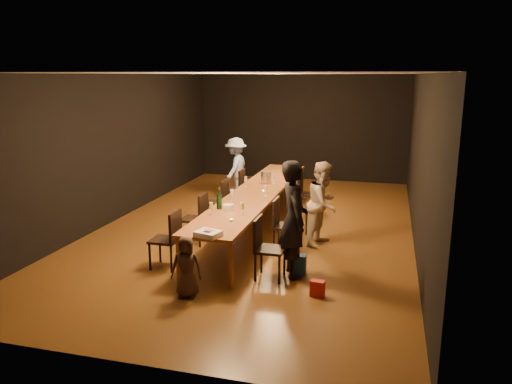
% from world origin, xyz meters
% --- Properties ---
extents(ground, '(10.00, 10.00, 0.00)m').
position_xyz_m(ground, '(0.00, 0.00, 0.00)').
color(ground, '#482C12').
rests_on(ground, ground).
extents(room_shell, '(6.04, 10.04, 3.02)m').
position_xyz_m(room_shell, '(0.00, 0.00, 2.08)').
color(room_shell, black).
rests_on(room_shell, ground).
extents(table, '(0.90, 6.00, 0.75)m').
position_xyz_m(table, '(0.00, 0.00, 0.70)').
color(table, '#98562C').
rests_on(table, ground).
extents(chair_right_0, '(0.42, 0.42, 0.93)m').
position_xyz_m(chair_right_0, '(0.85, -2.40, 0.47)').
color(chair_right_0, black).
rests_on(chair_right_0, ground).
extents(chair_right_1, '(0.42, 0.42, 0.93)m').
position_xyz_m(chair_right_1, '(0.85, -1.20, 0.47)').
color(chair_right_1, black).
rests_on(chair_right_1, ground).
extents(chair_right_2, '(0.42, 0.42, 0.93)m').
position_xyz_m(chair_right_2, '(0.85, 0.00, 0.47)').
color(chair_right_2, black).
rests_on(chair_right_2, ground).
extents(chair_right_3, '(0.42, 0.42, 0.93)m').
position_xyz_m(chair_right_3, '(0.85, 1.20, 0.47)').
color(chair_right_3, black).
rests_on(chair_right_3, ground).
extents(chair_left_0, '(0.42, 0.42, 0.93)m').
position_xyz_m(chair_left_0, '(-0.85, -2.40, 0.47)').
color(chair_left_0, black).
rests_on(chair_left_0, ground).
extents(chair_left_1, '(0.42, 0.42, 0.93)m').
position_xyz_m(chair_left_1, '(-0.85, -1.20, 0.47)').
color(chair_left_1, black).
rests_on(chair_left_1, ground).
extents(chair_left_2, '(0.42, 0.42, 0.93)m').
position_xyz_m(chair_left_2, '(-0.85, 0.00, 0.47)').
color(chair_left_2, black).
rests_on(chair_left_2, ground).
extents(chair_left_3, '(0.42, 0.42, 0.93)m').
position_xyz_m(chair_left_3, '(-0.85, 1.20, 0.47)').
color(chair_left_3, black).
rests_on(chair_left_3, ground).
extents(woman_birthday, '(0.64, 0.76, 1.77)m').
position_xyz_m(woman_birthday, '(1.16, -2.19, 0.89)').
color(woman_birthday, black).
rests_on(woman_birthday, ground).
extents(woman_tan, '(0.76, 0.87, 1.50)m').
position_xyz_m(woman_tan, '(1.40, -0.63, 0.75)').
color(woman_tan, '#CAB197').
rests_on(woman_tan, ground).
extents(man_blue, '(0.62, 1.00, 1.49)m').
position_xyz_m(man_blue, '(-1.15, 2.33, 0.75)').
color(man_blue, '#8DA7DA').
rests_on(man_blue, ground).
extents(child, '(0.46, 0.35, 0.86)m').
position_xyz_m(child, '(-0.11, -3.31, 0.43)').
color(child, '#442E26').
rests_on(child, ground).
extents(gift_bag_red, '(0.21, 0.13, 0.23)m').
position_xyz_m(gift_bag_red, '(1.63, -2.85, 0.12)').
color(gift_bag_red, red).
rests_on(gift_bag_red, ground).
extents(gift_bag_blue, '(0.25, 0.18, 0.30)m').
position_xyz_m(gift_bag_blue, '(1.22, -2.12, 0.15)').
color(gift_bag_blue, '#2862B1').
rests_on(gift_bag_blue, ground).
extents(birthday_cake, '(0.40, 0.35, 0.08)m').
position_xyz_m(birthday_cake, '(0.07, -2.90, 0.79)').
color(birthday_cake, white).
rests_on(birthday_cake, table).
extents(plate_stack, '(0.22, 0.22, 0.10)m').
position_xyz_m(plate_stack, '(-0.10, -1.50, 0.80)').
color(plate_stack, white).
rests_on(plate_stack, table).
extents(champagne_bottle, '(0.11, 0.11, 0.38)m').
position_xyz_m(champagne_bottle, '(-0.27, -1.45, 0.94)').
color(champagne_bottle, black).
rests_on(champagne_bottle, table).
extents(ice_bucket, '(0.22, 0.22, 0.24)m').
position_xyz_m(ice_bucket, '(-0.02, 0.83, 0.87)').
color(ice_bucket, silver).
rests_on(ice_bucket, table).
extents(wineglass_0, '(0.06, 0.06, 0.21)m').
position_xyz_m(wineglass_0, '(-0.27, -1.84, 0.85)').
color(wineglass_0, beige).
rests_on(wineglass_0, table).
extents(wineglass_1, '(0.06, 0.06, 0.21)m').
position_xyz_m(wineglass_1, '(0.21, -1.72, 0.85)').
color(wineglass_1, beige).
rests_on(wineglass_1, table).
extents(wineglass_2, '(0.06, 0.06, 0.21)m').
position_xyz_m(wineglass_2, '(-0.24, -0.84, 0.85)').
color(wineglass_2, silver).
rests_on(wineglass_2, table).
extents(wineglass_3, '(0.06, 0.06, 0.21)m').
position_xyz_m(wineglass_3, '(0.27, -0.34, 0.85)').
color(wineglass_3, beige).
rests_on(wineglass_3, table).
extents(wineglass_4, '(0.06, 0.06, 0.21)m').
position_xyz_m(wineglass_4, '(-0.32, 0.34, 0.85)').
color(wineglass_4, silver).
rests_on(wineglass_4, table).
extents(wineglass_5, '(0.06, 0.06, 0.21)m').
position_xyz_m(wineglass_5, '(0.18, 0.74, 0.85)').
color(wineglass_5, silver).
rests_on(wineglass_5, table).
extents(tealight_near, '(0.05, 0.05, 0.03)m').
position_xyz_m(tealight_near, '(0.15, -2.10, 0.77)').
color(tealight_near, '#B2B7B2').
rests_on(tealight_near, table).
extents(tealight_mid, '(0.05, 0.05, 0.03)m').
position_xyz_m(tealight_mid, '(0.15, -0.07, 0.77)').
color(tealight_mid, '#B2B7B2').
rests_on(tealight_mid, table).
extents(tealight_far, '(0.05, 0.05, 0.03)m').
position_xyz_m(tealight_far, '(0.15, 2.06, 0.77)').
color(tealight_far, '#B2B7B2').
rests_on(tealight_far, table).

